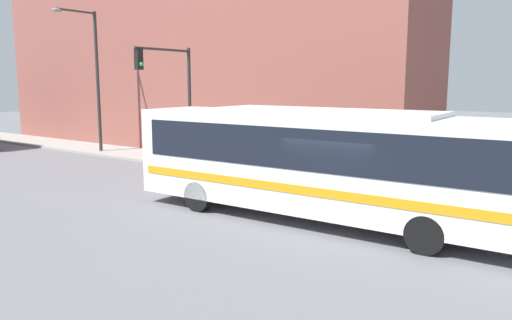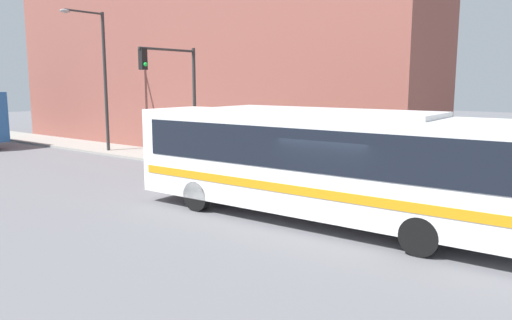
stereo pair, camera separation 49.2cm
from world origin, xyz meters
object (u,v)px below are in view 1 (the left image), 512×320
(parking_meter, at_px, (226,150))
(street_lamp, at_px, (92,70))
(city_bus, at_px, (321,158))
(fire_hydrant, at_px, (267,164))
(pedestrian_near_corner, at_px, (307,152))
(traffic_light_pole, at_px, (172,85))

(parking_meter, distance_m, street_lamp, 10.01)
(city_bus, relative_size, parking_meter, 10.06)
(fire_hydrant, height_order, pedestrian_near_corner, pedestrian_near_corner)
(parking_meter, bearing_deg, traffic_light_pole, 112.62)
(fire_hydrant, relative_size, parking_meter, 0.70)
(fire_hydrant, bearing_deg, parking_meter, 90.00)
(parking_meter, xyz_separation_m, street_lamp, (-0.08, 9.31, 3.68))
(traffic_light_pole, xyz_separation_m, parking_meter, (0.96, -2.30, -2.89))
(traffic_light_pole, height_order, pedestrian_near_corner, traffic_light_pole)
(fire_hydrant, bearing_deg, traffic_light_pole, 101.95)
(city_bus, distance_m, traffic_light_pole, 10.67)
(traffic_light_pole, bearing_deg, city_bus, -111.56)
(street_lamp, distance_m, pedestrian_near_corner, 13.36)
(city_bus, bearing_deg, street_lamp, 72.60)
(city_bus, bearing_deg, traffic_light_pole, 66.82)
(parking_meter, distance_m, pedestrian_near_corner, 3.68)
(street_lamp, bearing_deg, traffic_light_pole, -97.18)
(fire_hydrant, bearing_deg, pedestrian_near_corner, -47.17)
(pedestrian_near_corner, bearing_deg, parking_meter, 108.48)
(city_bus, height_order, parking_meter, city_bus)
(city_bus, xyz_separation_m, street_lamp, (4.74, 16.76, 2.76))
(city_bus, height_order, fire_hydrant, city_bus)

